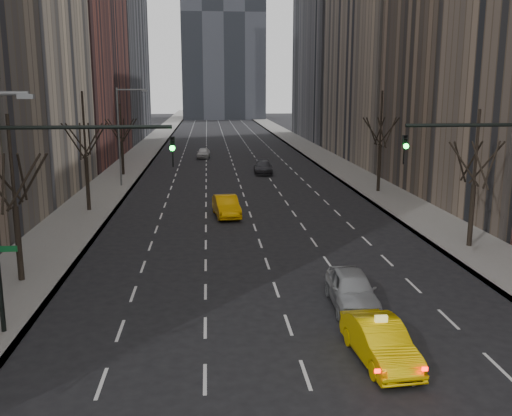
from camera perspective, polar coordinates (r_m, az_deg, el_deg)
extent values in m
cube|color=slate|center=(79.80, -11.49, 5.18)|extent=(4.50, 320.00, 0.15)
cube|color=slate|center=(80.73, 6.12, 5.43)|extent=(4.50, 320.00, 0.15)
cylinder|color=black|center=(29.12, -22.65, -3.29)|extent=(0.28, 0.28, 3.57)
cylinder|color=black|center=(28.41, -23.28, 4.35)|extent=(0.16, 0.16, 4.25)
cylinder|color=black|center=(29.27, -22.35, 2.84)|extent=(0.42, 1.80, 2.52)
cylinder|color=black|center=(28.56, -21.42, 2.71)|extent=(1.74, 0.72, 2.52)
cylinder|color=black|center=(27.80, -22.20, 2.42)|extent=(1.46, 1.25, 2.52)
cylinder|color=black|center=(27.78, -23.96, 2.27)|extent=(0.42, 1.80, 2.52)
cylinder|color=black|center=(29.25, -24.03, 2.70)|extent=(1.46, 1.25, 2.52)
cylinder|color=black|center=(44.24, -16.49, 2.37)|extent=(0.28, 0.28, 3.99)
cylinder|color=black|center=(43.76, -16.83, 8.02)|extent=(0.16, 0.16, 4.75)
cylinder|color=black|center=(44.64, -16.33, 6.64)|extent=(0.42, 1.80, 2.52)
cylinder|color=black|center=(43.97, -15.63, 6.60)|extent=(1.74, 0.72, 2.52)
cylinder|color=black|center=(43.17, -16.03, 6.49)|extent=(1.46, 1.25, 2.52)
cylinder|color=black|center=(43.05, -17.16, 6.41)|extent=(0.42, 1.80, 2.52)
cylinder|color=black|center=(43.73, -17.86, 6.44)|extent=(1.74, 0.72, 2.52)
cylinder|color=black|center=(44.52, -17.43, 6.56)|extent=(1.46, 1.25, 2.52)
cylinder|color=black|center=(61.84, -13.20, 4.85)|extent=(0.28, 0.28, 3.36)
cylinder|color=black|center=(61.52, -13.36, 8.25)|extent=(0.16, 0.16, 4.00)
cylinder|color=black|center=(62.38, -13.08, 7.60)|extent=(0.42, 1.80, 2.52)
cylinder|color=black|center=(61.75, -12.54, 7.58)|extent=(1.74, 0.72, 2.52)
cylinder|color=black|center=(60.93, -12.78, 7.52)|extent=(1.46, 1.25, 2.52)
cylinder|color=black|center=(60.75, -13.58, 7.47)|extent=(0.42, 1.80, 2.52)
cylinder|color=black|center=(61.40, -14.12, 7.48)|extent=(1.74, 0.72, 2.52)
cylinder|color=black|center=(62.21, -13.86, 7.55)|extent=(1.46, 1.25, 2.52)
cylinder|color=black|center=(34.98, 20.73, -0.70)|extent=(0.28, 0.28, 3.57)
cylinder|color=black|center=(34.39, 21.21, 5.67)|extent=(0.16, 0.16, 4.25)
cylinder|color=black|center=(35.30, 20.73, 4.38)|extent=(0.42, 1.80, 2.52)
cylinder|color=black|center=(35.10, 22.08, 4.24)|extent=(1.74, 0.72, 2.52)
cylinder|color=black|center=(34.29, 22.49, 4.04)|extent=(1.46, 1.25, 2.52)
cylinder|color=black|center=(33.66, 21.49, 3.99)|extent=(0.42, 1.80, 2.52)
cylinder|color=black|center=(33.87, 20.08, 4.14)|extent=(1.74, 0.72, 2.52)
cylinder|color=black|center=(34.70, 19.72, 4.33)|extent=(1.46, 1.25, 2.52)
cylinder|color=black|center=(51.49, 12.20, 3.88)|extent=(0.28, 0.28, 3.99)
cylinder|color=black|center=(51.08, 12.42, 8.73)|extent=(0.16, 0.16, 4.75)
cylinder|color=black|center=(52.01, 12.25, 7.53)|extent=(0.42, 1.80, 2.52)
cylinder|color=black|center=(51.68, 13.13, 7.46)|extent=(1.74, 0.72, 2.52)
cylinder|color=black|center=(50.83, 13.26, 7.39)|extent=(1.46, 1.25, 2.52)
cylinder|color=black|center=(50.30, 12.48, 7.38)|extent=(0.42, 1.80, 2.52)
cylinder|color=black|center=(50.64, 11.58, 7.44)|extent=(1.74, 0.72, 2.52)
cylinder|color=black|center=(51.49, 11.47, 7.52)|extent=(1.46, 1.25, 2.52)
cylinder|color=black|center=(21.28, -17.25, 7.72)|extent=(6.50, 0.14, 0.14)
imported|color=black|center=(20.92, -8.33, 5.58)|extent=(0.18, 0.22, 1.10)
sphere|color=#0CFF33|center=(20.72, -8.38, 5.94)|extent=(0.20, 0.20, 0.20)
cube|color=#0C5926|center=(22.76, -23.60, -3.77)|extent=(0.70, 0.04, 0.22)
cylinder|color=black|center=(23.34, 22.34, 7.69)|extent=(6.50, 0.14, 0.14)
imported|color=black|center=(22.13, 14.61, 5.67)|extent=(0.18, 0.22, 1.10)
sphere|color=#0CFF33|center=(21.94, 14.78, 6.00)|extent=(0.20, 0.20, 0.20)
cube|color=slate|center=(19.59, -22.03, 10.30)|extent=(0.50, 0.22, 0.15)
cylinder|color=slate|center=(54.55, -13.54, 6.90)|extent=(0.16, 0.16, 9.00)
cylinder|color=slate|center=(54.19, -12.38, 11.48)|extent=(2.60, 0.14, 0.14)
cube|color=slate|center=(54.05, -11.09, 11.43)|extent=(0.50, 0.22, 0.15)
imported|color=yellow|center=(20.24, 12.30, -12.90)|extent=(1.86, 4.42, 1.42)
imported|color=#96999D|center=(24.68, 9.56, -8.00)|extent=(2.03, 4.62, 1.55)
imported|color=#FFAB05|center=(41.17, -2.99, 0.19)|extent=(2.08, 4.71, 1.50)
imported|color=#323237|center=(61.90, 0.70, 4.10)|extent=(2.13, 4.82, 1.37)
imported|color=silver|center=(76.07, -5.28, 5.51)|extent=(1.90, 4.11, 1.36)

